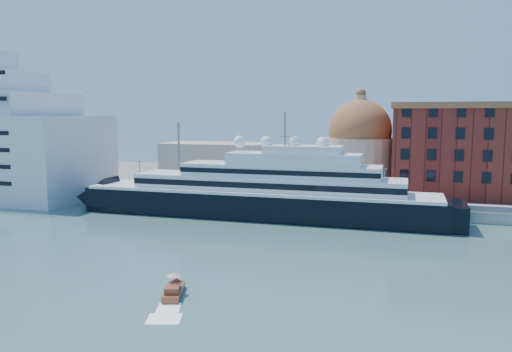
% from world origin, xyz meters
% --- Properties ---
extents(ground, '(400.00, 400.00, 0.00)m').
position_xyz_m(ground, '(0.00, 0.00, 0.00)').
color(ground, '#355C59').
rests_on(ground, ground).
extents(quay, '(180.00, 10.00, 2.50)m').
position_xyz_m(quay, '(0.00, 34.00, 1.25)').
color(quay, gray).
rests_on(quay, ground).
extents(land, '(260.00, 72.00, 2.00)m').
position_xyz_m(land, '(0.00, 75.00, 1.00)').
color(land, slate).
rests_on(land, ground).
extents(quay_fence, '(180.00, 0.10, 1.20)m').
position_xyz_m(quay_fence, '(0.00, 29.50, 3.10)').
color(quay_fence, slate).
rests_on(quay_fence, quay).
extents(superyacht, '(89.16, 12.36, 26.65)m').
position_xyz_m(superyacht, '(1.02, 23.00, 4.60)').
color(superyacht, black).
rests_on(superyacht, ground).
extents(service_barge, '(14.13, 7.95, 3.02)m').
position_xyz_m(service_barge, '(-54.74, 20.92, 0.87)').
color(service_barge, white).
rests_on(service_barge, ground).
extents(water_taxi, '(3.81, 6.45, 2.91)m').
position_xyz_m(water_taxi, '(7.47, -26.37, 0.70)').
color(water_taxi, brown).
rests_on(water_taxi, ground).
extents(warehouse, '(43.00, 19.00, 23.25)m').
position_xyz_m(warehouse, '(52.00, 52.00, 13.79)').
color(warehouse, maroon).
rests_on(warehouse, land).
extents(church, '(66.00, 18.00, 25.50)m').
position_xyz_m(church, '(6.39, 57.72, 10.91)').
color(church, beige).
rests_on(church, land).
extents(lamp_posts, '(120.80, 2.40, 18.00)m').
position_xyz_m(lamp_posts, '(-12.67, 32.27, 9.84)').
color(lamp_posts, slate).
rests_on(lamp_posts, quay).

